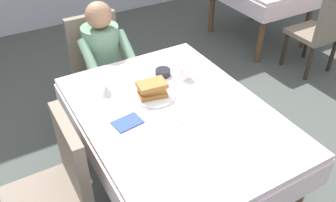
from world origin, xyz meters
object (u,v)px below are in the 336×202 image
at_px(dining_table_main, 175,123).
at_px(fork_left_of_plate, 129,106).
at_px(cup_coffee, 185,73).
at_px(bowl_butter, 163,72).
at_px(spoon_near_edge, 180,125).
at_px(plate_breakfast, 154,95).
at_px(knife_right_of_plate, 180,89).
at_px(diner_person, 104,56).
at_px(syrup_pitcher, 106,90).
at_px(background_chair_empty, 323,28).
at_px(chair_diner, 99,62).
at_px(chair_left_side, 59,183).
at_px(breakfast_stack, 152,89).

xyz_separation_m(dining_table_main, fork_left_of_plate, (-0.23, 0.19, 0.09)).
xyz_separation_m(cup_coffee, bowl_butter, (-0.12, 0.11, -0.02)).
bearing_deg(bowl_butter, spoon_near_edge, -109.19).
xyz_separation_m(plate_breakfast, knife_right_of_plate, (0.19, -0.02, -0.01)).
height_order(dining_table_main, diner_person, diner_person).
relative_size(fork_left_of_plate, spoon_near_edge, 1.20).
height_order(syrup_pitcher, background_chair_empty, background_chair_empty).
height_order(plate_breakfast, bowl_butter, bowl_butter).
relative_size(bowl_butter, fork_left_of_plate, 0.61).
relative_size(cup_coffee, syrup_pitcher, 1.41).
bearing_deg(plate_breakfast, diner_person, 92.98).
bearing_deg(cup_coffee, chair_diner, 111.23).
distance_m(chair_diner, plate_breakfast, 0.98).
relative_size(dining_table_main, chair_left_side, 1.64).
bearing_deg(bowl_butter, diner_person, 110.06).
bearing_deg(fork_left_of_plate, knife_right_of_plate, -91.62).
bearing_deg(knife_right_of_plate, chair_diner, 15.36).
height_order(breakfast_stack, background_chair_empty, background_chair_empty).
distance_m(chair_diner, diner_person, 0.21).
bearing_deg(fork_left_of_plate, bowl_butter, -60.80).
xyz_separation_m(chair_diner, breakfast_stack, (0.03, -0.95, 0.27)).
xyz_separation_m(chair_left_side, plate_breakfast, (0.73, 0.21, 0.22)).
xyz_separation_m(cup_coffee, knife_right_of_plate, (-0.11, -0.11, -0.04)).
bearing_deg(bowl_butter, chair_diner, 106.17).
distance_m(cup_coffee, bowl_butter, 0.16).
relative_size(diner_person, cup_coffee, 9.91).
bearing_deg(knife_right_of_plate, breakfast_stack, 85.57).
relative_size(diner_person, fork_left_of_plate, 6.22).
height_order(chair_diner, fork_left_of_plate, chair_diner).
bearing_deg(spoon_near_edge, fork_left_of_plate, 110.53).
distance_m(bowl_butter, syrup_pitcher, 0.44).
relative_size(diner_person, chair_left_side, 1.20).
height_order(chair_left_side, fork_left_of_plate, chair_left_side).
distance_m(diner_person, plate_breakfast, 0.80).
bearing_deg(cup_coffee, plate_breakfast, -163.60).
distance_m(cup_coffee, background_chair_empty, 1.98).
bearing_deg(fork_left_of_plate, chair_diner, -10.27).
bearing_deg(spoon_near_edge, plate_breakfast, 79.13).
relative_size(chair_left_side, plate_breakfast, 3.32).
xyz_separation_m(chair_left_side, fork_left_of_plate, (0.54, 0.19, 0.21)).
height_order(plate_breakfast, cup_coffee, cup_coffee).
bearing_deg(spoon_near_edge, syrup_pitcher, 107.64).
bearing_deg(syrup_pitcher, breakfast_stack, -33.07).
xyz_separation_m(plate_breakfast, cup_coffee, (0.30, 0.09, 0.03)).
relative_size(dining_table_main, fork_left_of_plate, 8.47).
bearing_deg(background_chair_empty, chair_left_side, -167.14).
distance_m(chair_left_side, plate_breakfast, 0.80).
distance_m(breakfast_stack, cup_coffee, 0.32).
relative_size(fork_left_of_plate, background_chair_empty, 0.19).
relative_size(cup_coffee, spoon_near_edge, 0.75).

